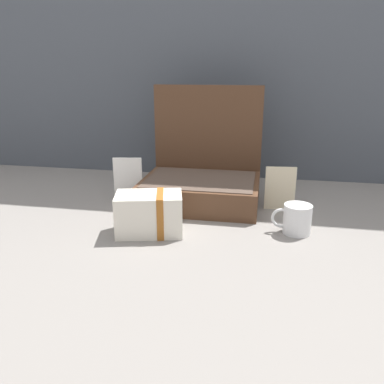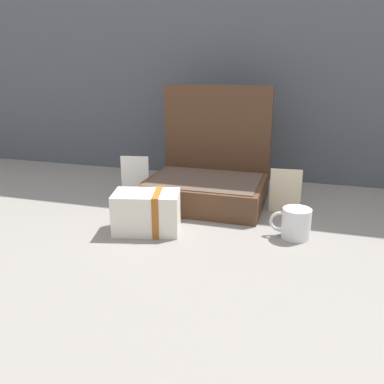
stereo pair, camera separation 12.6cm
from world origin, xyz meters
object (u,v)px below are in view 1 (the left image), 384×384
Objects in this scene: poster_card_right at (280,188)px; coffee_mug at (296,219)px; info_card_left at (128,179)px; cream_toiletry_bag at (150,214)px; open_suitcase at (203,178)px.

coffee_mug is at bearing -83.08° from poster_card_right.
coffee_mug is 0.63m from info_card_left.
coffee_mug is at bearing -27.69° from info_card_left.
poster_card_right reaches higher than coffee_mug.
cream_toiletry_bag is at bearing -68.58° from info_card_left.
open_suitcase reaches higher than cream_toiletry_bag.
coffee_mug is 0.78× the size of poster_card_right.
info_card_left reaches higher than cream_toiletry_bag.
cream_toiletry_bag is at bearing -169.49° from coffee_mug.
open_suitcase is at bearing 166.24° from poster_card_right.
info_card_left is 0.55m from poster_card_right.
cream_toiletry_bag is 0.44m from coffee_mug.
info_card_left is (-0.27, -0.05, -0.01)m from open_suitcase.
info_card_left reaches higher than poster_card_right.
cream_toiletry_bag is 1.42× the size of poster_card_right.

